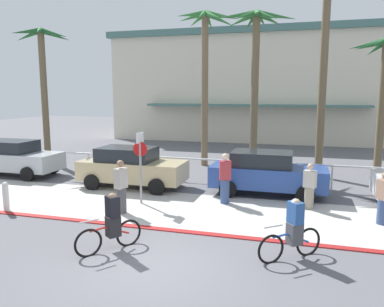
{
  "coord_description": "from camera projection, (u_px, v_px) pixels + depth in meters",
  "views": [
    {
      "loc": [
        3.2,
        -7.69,
        3.92
      ],
      "look_at": [
        -0.75,
        6.0,
        1.65
      ],
      "focal_mm": 35.56,
      "sensor_mm": 36.0,
      "label": 1
    }
  ],
  "objects": [
    {
      "name": "pedestrian_0",
      "position": [
        225.0,
        180.0,
        13.5
      ],
      "size": [
        0.46,
        0.4,
        1.82
      ],
      "color": "#384C7A",
      "rests_on": "ground"
    },
    {
      "name": "palm_tree_2",
      "position": [
        256.0,
        49.0,
        17.83
      ],
      "size": [
        3.66,
        3.25,
        7.75
      ],
      "color": "brown",
      "rests_on": "ground"
    },
    {
      "name": "pedestrian_3",
      "position": [
        310.0,
        188.0,
        12.89
      ],
      "size": [
        0.46,
        0.4,
        1.58
      ],
      "color": "gray",
      "rests_on": "ground"
    },
    {
      "name": "car_tan_1",
      "position": [
        132.0,
        167.0,
        15.88
      ],
      "size": [
        4.4,
        2.02,
        1.69
      ],
      "color": "tan",
      "rests_on": "ground"
    },
    {
      "name": "cyclist_blue_1",
      "position": [
        293.0,
        231.0,
        9.01
      ],
      "size": [
        1.43,
        1.22,
        1.5
      ],
      "color": "black",
      "rests_on": "ground"
    },
    {
      "name": "stop_sign_bike_lane",
      "position": [
        140.0,
        158.0,
        13.36
      ],
      "size": [
        0.52,
        0.56,
        2.56
      ],
      "color": "gray",
      "rests_on": "ground"
    },
    {
      "name": "pedestrian_2",
      "position": [
        384.0,
        201.0,
        11.35
      ],
      "size": [
        0.44,
        0.48,
        1.61
      ],
      "color": "#384C7A",
      "rests_on": "ground"
    },
    {
      "name": "rail_fence",
      "position": [
        224.0,
        164.0,
        16.72
      ],
      "size": [
        27.06,
        0.08,
        1.04
      ],
      "color": "white",
      "rests_on": "ground"
    },
    {
      "name": "palm_tree_1",
      "position": [
        206.0,
        50.0,
        19.97
      ],
      "size": [
        3.38,
        3.02,
        8.17
      ],
      "color": "#756047",
      "rests_on": "ground"
    },
    {
      "name": "car_blue_2",
      "position": [
        267.0,
        173.0,
        14.73
      ],
      "size": [
        4.4,
        2.02,
        1.69
      ],
      "color": "#284793",
      "rests_on": "ground"
    },
    {
      "name": "sidewalk_strip",
      "position": [
        199.0,
        211.0,
        12.77
      ],
      "size": [
        44.0,
        4.0,
        0.02
      ],
      "primitive_type": "cube",
      "color": "beige",
      "rests_on": "ground"
    },
    {
      "name": "bollard_2",
      "position": [
        6.0,
        196.0,
        12.69
      ],
      "size": [
        0.2,
        0.2,
        1.0
      ],
      "color": "white",
      "rests_on": "ground"
    },
    {
      "name": "curb_paint",
      "position": [
        180.0,
        231.0,
        10.87
      ],
      "size": [
        44.0,
        0.24,
        0.03
      ],
      "primitive_type": "cube",
      "color": "maroon",
      "rests_on": "ground"
    },
    {
      "name": "car_silver_0",
      "position": [
        14.0,
        158.0,
        18.19
      ],
      "size": [
        4.4,
        2.02,
        1.69
      ],
      "color": "#B2B7BC",
      "rests_on": "ground"
    },
    {
      "name": "palm_tree_0",
      "position": [
        43.0,
        66.0,
        21.02
      ],
      "size": [
        3.3,
        3.04,
        7.47
      ],
      "color": "brown",
      "rests_on": "ground"
    },
    {
      "name": "ground_plane",
      "position": [
        230.0,
        176.0,
        18.28
      ],
      "size": [
        80.0,
        80.0,
        0.0
      ],
      "primitive_type": "plane",
      "color": "#5B5B60"
    },
    {
      "name": "palm_tree_3",
      "position": [
        327.0,
        18.0,
        16.93
      ],
      "size": [
        2.9,
        3.68,
        9.91
      ],
      "color": "brown",
      "rests_on": "ground"
    },
    {
      "name": "building_backdrop",
      "position": [
        261.0,
        87.0,
        34.33
      ],
      "size": [
        24.6,
        12.49,
        8.95
      ],
      "color": "beige",
      "rests_on": "ground"
    },
    {
      "name": "pedestrian_1",
      "position": [
        121.0,
        189.0,
        12.39
      ],
      "size": [
        0.4,
        0.46,
        1.78
      ],
      "color": "#4C4C51",
      "rests_on": "ground"
    },
    {
      "name": "cyclist_red_0",
      "position": [
        111.0,
        223.0,
        9.51
      ],
      "size": [
        1.11,
        1.51,
        1.5
      ],
      "color": "black",
      "rests_on": "ground"
    }
  ]
}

